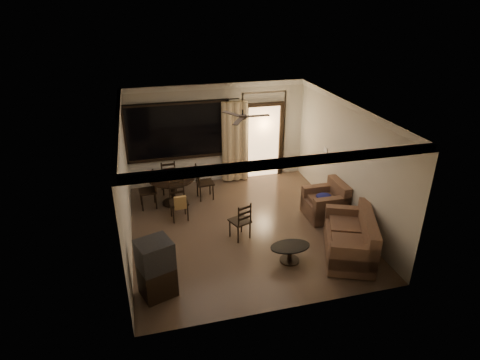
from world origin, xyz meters
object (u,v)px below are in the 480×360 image
object	(u,v)px
dining_chair_east	(205,188)
sofa	(352,240)
coffee_table	(290,251)
dining_chair_north	(169,182)
dining_table	(172,183)
dining_chair_south	(179,208)
tv_cabinet	(156,268)
dining_chair_west	(149,197)
armchair	(327,203)
side_chair	(240,227)

from	to	relation	value
dining_chair_east	sofa	distance (m)	4.11
coffee_table	dining_chair_north	bearing A→B (deg)	118.89
dining_table	dining_chair_south	size ratio (longest dim) A/B	1.22
dining_chair_east	tv_cabinet	bearing A→B (deg)	153.23
dining_chair_west	tv_cabinet	distance (m)	3.37
dining_chair_east	armchair	world-z (taller)	dining_chair_east
dining_table	dining_chair_south	xyz separation A→B (m)	(0.06, -0.86, -0.27)
dining_chair_east	dining_chair_south	xyz separation A→B (m)	(-0.78, -0.91, 0.02)
tv_cabinet	armchair	xyz separation A→B (m)	(4.15, 1.77, -0.19)
dining_table	side_chair	size ratio (longest dim) A/B	1.30
dining_chair_south	dining_chair_north	size ratio (longest dim) A/B	1.00
dining_chair_west	dining_chair_south	distance (m)	1.05
tv_cabinet	coffee_table	world-z (taller)	tv_cabinet
dining_chair_west	tv_cabinet	size ratio (longest dim) A/B	0.86
dining_chair_east	dining_chair_north	world-z (taller)	same
coffee_table	dining_chair_south	bearing A→B (deg)	131.26
dining_table	dining_chair_south	distance (m)	0.90
dining_chair_east	dining_chair_south	distance (m)	1.20
sofa	tv_cabinet	bearing A→B (deg)	-154.26
tv_cabinet	side_chair	distance (m)	2.38
dining_table	tv_cabinet	xyz separation A→B (m)	(-0.63, -3.42, -0.02)
dining_table	coffee_table	world-z (taller)	dining_table
tv_cabinet	dining_chair_east	bearing A→B (deg)	48.24
dining_chair_south	dining_chair_north	world-z (taller)	same
coffee_table	dining_chair_east	bearing A→B (deg)	110.65
dining_chair_south	tv_cabinet	bearing A→B (deg)	-108.96
coffee_table	sofa	bearing A→B (deg)	-4.95
dining_chair_north	tv_cabinet	distance (m)	4.14
sofa	dining_chair_south	bearing A→B (deg)	167.00
dining_chair_north	side_chair	world-z (taller)	dining_chair_north
dining_chair_east	tv_cabinet	size ratio (longest dim) A/B	0.86
armchair	coffee_table	distance (m)	2.08
dining_chair_north	tv_cabinet	bearing A→B (deg)	78.06
dining_chair_west	coffee_table	bearing A→B (deg)	37.09
dining_table	dining_chair_north	distance (m)	0.73
dining_chair_north	armchair	size ratio (longest dim) A/B	1.07
dining_table	coffee_table	bearing A→B (deg)	-56.86
dining_chair_west	dining_chair_east	size ratio (longest dim) A/B	1.00
dining_chair_south	coffee_table	distance (m)	2.98
dining_chair_east	dining_chair_north	bearing A→B (deg)	51.54
tv_cabinet	side_chair	xyz separation A→B (m)	(1.89, 1.40, -0.29)
dining_table	dining_chair_east	bearing A→B (deg)	3.85
dining_table	armchair	bearing A→B (deg)	-25.14
side_chair	dining_chair_east	bearing A→B (deg)	-99.22
dining_chair_north	sofa	bearing A→B (deg)	127.22
dining_chair_south	dining_chair_east	bearing A→B (deg)	45.70
tv_cabinet	armchair	world-z (taller)	tv_cabinet
dining_table	side_chair	bearing A→B (deg)	-57.92
sofa	side_chair	xyz separation A→B (m)	(-2.07, 1.19, -0.10)
dining_chair_west	dining_chair_north	bearing A→B (deg)	138.21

